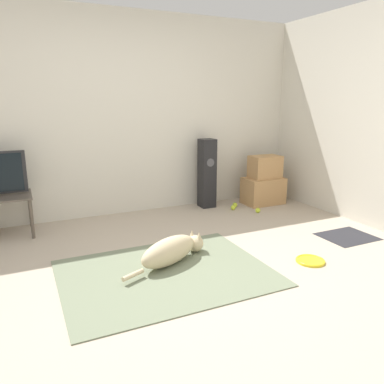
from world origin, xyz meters
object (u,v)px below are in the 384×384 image
dog (172,250)px  floor_speaker (207,173)px  cardboard_box_upper (265,167)px  tennis_ball_near_speaker (233,208)px  frisbee (310,261)px  tennis_ball_loose_on_carpet (235,205)px  tennis_ball_by_boxes (258,210)px  cardboard_box_lower (263,191)px

dog → floor_speaker: floor_speaker is taller
cardboard_box_upper → tennis_ball_near_speaker: size_ratio=6.59×
frisbee → cardboard_box_upper: cardboard_box_upper is taller
tennis_ball_near_speaker → tennis_ball_loose_on_carpet: 0.14m
tennis_ball_by_boxes → frisbee: bearing=-106.9°
floor_speaker → tennis_ball_by_boxes: floor_speaker is taller
cardboard_box_upper → tennis_ball_loose_on_carpet: 0.70m
tennis_ball_near_speaker → tennis_ball_loose_on_carpet: same height
cardboard_box_lower → floor_speaker: bearing=166.1°
frisbee → dog: bearing=156.4°
cardboard_box_upper → tennis_ball_near_speaker: (-0.58, -0.11, -0.50)m
tennis_ball_near_speaker → tennis_ball_loose_on_carpet: bearing=47.9°
cardboard_box_lower → tennis_ball_near_speaker: bearing=-169.6°
dog → tennis_ball_by_boxes: dog is taller
frisbee → tennis_ball_by_boxes: (0.46, 1.51, 0.02)m
tennis_ball_near_speaker → tennis_ball_loose_on_carpet: (0.09, 0.10, 0.00)m
floor_speaker → frisbee: bearing=-89.4°
cardboard_box_lower → tennis_ball_by_boxes: cardboard_box_lower is taller
cardboard_box_lower → tennis_ball_by_boxes: size_ratio=8.60×
tennis_ball_near_speaker → tennis_ball_loose_on_carpet: size_ratio=1.00×
tennis_ball_near_speaker → cardboard_box_lower: bearing=10.4°
cardboard_box_upper → tennis_ball_by_boxes: cardboard_box_upper is taller
dog → floor_speaker: (1.16, 1.56, 0.35)m
frisbee → tennis_ball_near_speaker: bearing=82.6°
cardboard_box_upper → cardboard_box_lower: bearing=-162.1°
cardboard_box_upper → floor_speaker: size_ratio=0.46×
floor_speaker → cardboard_box_upper: bearing=-13.2°
floor_speaker → tennis_ball_near_speaker: (0.25, -0.31, -0.44)m
tennis_ball_by_boxes → tennis_ball_near_speaker: size_ratio=1.00×
cardboard_box_lower → cardboard_box_upper: (0.02, 0.01, 0.35)m
cardboard_box_lower → tennis_ball_loose_on_carpet: (-0.47, -0.00, -0.16)m
dog → cardboard_box_upper: 2.45m
cardboard_box_lower → tennis_ball_by_boxes: bearing=-133.0°
floor_speaker → tennis_ball_loose_on_carpet: bearing=-30.5°
floor_speaker → tennis_ball_loose_on_carpet: 0.60m
floor_speaker → tennis_ball_near_speaker: floor_speaker is taller
frisbee → tennis_ball_near_speaker: (0.23, 1.77, 0.02)m
cardboard_box_upper → tennis_ball_loose_on_carpet: bearing=-179.2°
cardboard_box_lower → cardboard_box_upper: cardboard_box_upper is taller
dog → cardboard_box_lower: 2.40m
dog → frisbee: 1.29m
dog → frisbee: dog is taller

